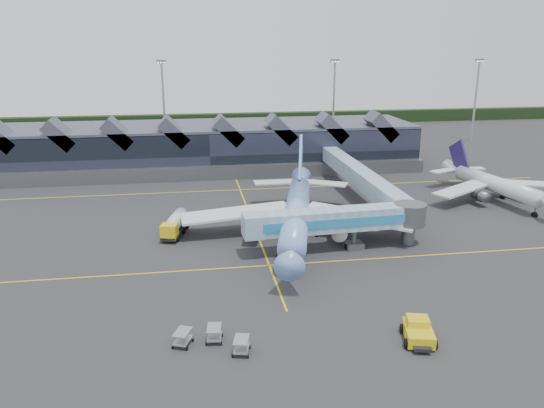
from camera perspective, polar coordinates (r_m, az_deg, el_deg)
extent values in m
plane|color=#29292B|center=(73.62, -1.25, -4.17)|extent=(260.00, 260.00, 0.00)
cube|color=gold|center=(66.29, -0.30, -6.62)|extent=(120.00, 0.25, 0.01)
cube|color=gold|center=(100.08, -3.46, 1.55)|extent=(120.00, 0.25, 0.01)
cube|color=gold|center=(82.95, -2.20, -1.71)|extent=(0.25, 60.00, 0.01)
cube|color=black|center=(179.98, -6.13, 9.00)|extent=(260.00, 4.00, 4.00)
cube|color=black|center=(118.21, -6.90, 6.08)|extent=(90.00, 20.00, 9.00)
cube|color=#444B5B|center=(117.42, -6.98, 8.33)|extent=(90.00, 20.00, 0.60)
cube|color=#5B5F63|center=(108.12, -6.59, 3.34)|extent=(90.00, 2.50, 2.60)
cube|color=#444B5B|center=(116.05, -27.10, 6.56)|extent=(6.43, 6.00, 6.43)
cube|color=#444B5B|center=(113.15, -21.77, 6.99)|extent=(6.43, 6.00, 6.43)
cube|color=#444B5B|center=(111.26, -16.21, 7.37)|extent=(6.43, 6.00, 6.43)
cube|color=#444B5B|center=(110.44, -10.49, 7.69)|extent=(6.43, 6.00, 6.43)
cube|color=#444B5B|center=(110.72, -4.75, 7.93)|extent=(6.43, 6.00, 6.43)
cube|color=#444B5B|center=(112.08, 0.92, 8.10)|extent=(6.43, 6.00, 6.43)
cube|color=#444B5B|center=(114.48, 6.41, 8.18)|extent=(6.43, 6.00, 6.43)
cube|color=#444B5B|center=(117.87, 11.63, 8.19)|extent=(6.43, 6.00, 6.43)
cylinder|color=#999CA2|center=(141.04, -11.55, 10.28)|extent=(0.56, 0.56, 22.00)
cube|color=#5B5F63|center=(140.25, -11.82, 14.74)|extent=(2.40, 0.50, 0.90)
cylinder|color=#999CA2|center=(146.29, 6.65, 10.73)|extent=(0.56, 0.56, 22.00)
cube|color=#5B5F63|center=(145.53, 6.80, 15.04)|extent=(2.40, 0.50, 0.90)
cylinder|color=#999CA2|center=(159.95, 21.02, 10.27)|extent=(0.56, 0.56, 22.00)
cube|color=#5B5F63|center=(159.26, 21.45, 14.19)|extent=(2.40, 0.50, 0.90)
cylinder|color=#749FEC|center=(74.18, 2.66, -0.98)|extent=(10.06, 27.86, 3.44)
cone|color=#749FEC|center=(58.88, 2.01, -5.85)|extent=(4.49, 5.46, 3.44)
cube|color=black|center=(58.05, 1.98, -5.42)|extent=(1.35, 0.64, 0.48)
cone|color=#749FEC|center=(90.54, 3.10, 2.49)|extent=(4.87, 7.01, 3.44)
cube|color=silver|center=(76.27, -3.92, -0.97)|extent=(15.95, 6.26, 1.13)
cube|color=silver|center=(75.68, 9.35, -1.31)|extent=(15.99, 12.66, 1.13)
cylinder|color=silver|center=(73.21, -2.01, -2.42)|extent=(3.22, 5.15, 2.13)
cylinder|color=silver|center=(72.79, 7.20, -2.67)|extent=(3.22, 5.15, 2.13)
cube|color=#749FEC|center=(88.16, 3.11, 4.49)|extent=(2.52, 8.64, 9.47)
cube|color=silver|center=(89.61, 0.37, 2.37)|extent=(7.16, 2.79, 0.23)
cube|color=silver|center=(89.37, 5.79, 2.24)|extent=(7.63, 5.82, 0.23)
cylinder|color=#5B5F63|center=(62.87, 2.13, -7.01)|extent=(0.25, 0.25, 1.99)
cylinder|color=#5B5F63|center=(76.33, 0.47, -2.59)|extent=(0.25, 0.25, 1.99)
cylinder|color=#5B5F63|center=(76.14, 4.87, -2.70)|extent=(0.25, 0.25, 1.99)
cylinder|color=black|center=(63.13, 2.13, -7.53)|extent=(0.70, 1.33, 1.27)
cylinder|color=silver|center=(99.73, 23.01, 1.92)|extent=(5.74, 19.58, 2.77)
cone|color=silver|center=(108.63, 18.99, 3.61)|extent=(3.42, 4.81, 2.77)
cube|color=silver|center=(96.46, 19.72, 1.51)|extent=(11.90, 8.42, 0.93)
cube|color=silver|center=(104.76, 25.37, 2.03)|extent=(11.94, 5.37, 0.93)
cylinder|color=#5B5F63|center=(96.26, 21.51, 0.86)|extent=(2.21, 3.55, 1.72)
cylinder|color=#5B5F63|center=(101.88, 25.28, 1.25)|extent=(2.21, 3.55, 1.72)
cube|color=#291C55|center=(107.25, 19.47, 4.81)|extent=(1.37, 6.21, 6.75)
cube|color=silver|center=(106.15, 17.90, 3.42)|extent=(5.62, 3.84, 0.23)
cube|color=silver|center=(109.88, 20.56, 3.60)|extent=(5.43, 2.40, 0.23)
cylinder|color=#5B5F63|center=(93.88, 26.43, -0.78)|extent=(0.26, 0.26, 1.60)
cylinder|color=#5B5F63|center=(99.38, 21.53, 0.74)|extent=(0.26, 0.26, 1.60)
cylinder|color=#5B5F63|center=(102.39, 23.58, 0.95)|extent=(0.26, 0.26, 1.60)
cylinder|color=black|center=(94.03, 26.39, -1.07)|extent=(0.57, 1.08, 1.03)
cube|color=#79AACA|center=(69.94, 6.67, -1.69)|extent=(19.79, 4.15, 2.85)
cube|color=#2583BC|center=(68.58, 7.08, -2.08)|extent=(19.62, 1.32, 1.18)
cube|color=#79AACA|center=(67.28, -2.07, -2.34)|extent=(2.74, 3.29, 2.95)
cylinder|color=#5B5F63|center=(71.63, 8.84, -3.15)|extent=(0.69, 0.69, 4.30)
cube|color=#5B5F63|center=(72.23, 8.78, -4.42)|extent=(2.47, 2.11, 0.88)
cylinder|color=black|center=(71.93, 8.04, -4.56)|extent=(0.45, 0.91, 0.88)
cylinder|color=black|center=(72.62, 9.50, -4.42)|extent=(0.45, 0.91, 0.88)
cylinder|color=#5B5F63|center=(74.09, 14.59, -1.06)|extent=(4.32, 4.32, 2.95)
cylinder|color=#5B5F63|center=(74.77, 14.47, -2.63)|extent=(1.77, 1.77, 4.30)
cube|color=black|center=(77.65, -10.36, -2.78)|extent=(3.98, 8.34, 0.45)
cube|color=gold|center=(74.58, -10.98, -2.88)|extent=(2.55, 2.42, 1.97)
cube|color=black|center=(73.78, -11.14, -2.74)|extent=(1.95, 0.59, 0.90)
cylinder|color=silver|center=(78.24, -10.21, -1.69)|extent=(3.22, 5.53, 2.06)
sphere|color=silver|center=(80.62, -9.75, -1.10)|extent=(1.97, 1.97, 1.97)
sphere|color=silver|center=(75.87, -10.69, -2.31)|extent=(1.97, 1.97, 1.97)
cylinder|color=black|center=(75.59, -11.68, -3.59)|extent=(0.52, 0.94, 0.90)
cylinder|color=black|center=(75.01, -10.03, -3.66)|extent=(0.52, 0.94, 0.90)
cylinder|color=black|center=(78.42, -11.06, -2.80)|extent=(0.52, 0.94, 0.90)
cylinder|color=black|center=(77.86, -9.47, -2.86)|extent=(0.52, 0.94, 0.90)
cylinder|color=black|center=(80.45, -10.64, -2.26)|extent=(0.52, 0.94, 0.90)
cylinder|color=black|center=(79.91, -9.09, -2.32)|extent=(0.52, 0.94, 0.90)
cube|color=gold|center=(52.22, 15.47, -13.24)|extent=(3.33, 4.46, 1.11)
cube|color=gold|center=(52.39, 15.42, -12.09)|extent=(2.37, 2.20, 0.78)
cube|color=black|center=(50.59, 15.87, -14.70)|extent=(1.72, 1.24, 0.33)
cylinder|color=black|center=(51.04, 14.25, -14.33)|extent=(0.54, 0.94, 0.89)
cylinder|color=black|center=(51.52, 17.14, -14.27)|extent=(0.54, 0.94, 0.89)
cylinder|color=black|center=(53.30, 13.81, -12.86)|extent=(0.54, 0.94, 0.89)
cylinder|color=black|center=(53.77, 16.56, -12.82)|extent=(0.54, 0.94, 0.89)
cube|color=#999BA2|center=(50.82, -6.22, -13.93)|extent=(1.53, 2.16, 0.14)
cube|color=#999BA2|center=(50.38, -6.25, -13.08)|extent=(1.53, 2.16, 0.07)
cylinder|color=black|center=(51.57, -5.36, -13.85)|extent=(0.15, 0.34, 0.33)
cube|color=#999BA2|center=(48.89, -3.31, -15.21)|extent=(1.71, 2.25, 0.14)
cube|color=#999BA2|center=(48.43, -3.33, -14.33)|extent=(1.71, 2.25, 0.07)
cylinder|color=black|center=(49.61, -2.38, -15.13)|extent=(0.18, 0.35, 0.33)
cube|color=#999BA2|center=(50.58, -9.57, -14.25)|extent=(1.94, 2.35, 0.14)
cube|color=#999BA2|center=(50.13, -9.62, -13.40)|extent=(1.94, 2.35, 0.07)
cylinder|color=black|center=(51.10, -8.50, -14.28)|extent=(0.22, 0.35, 0.33)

